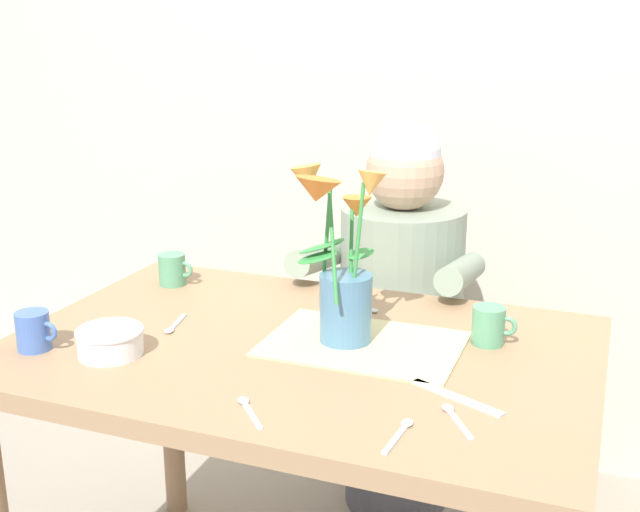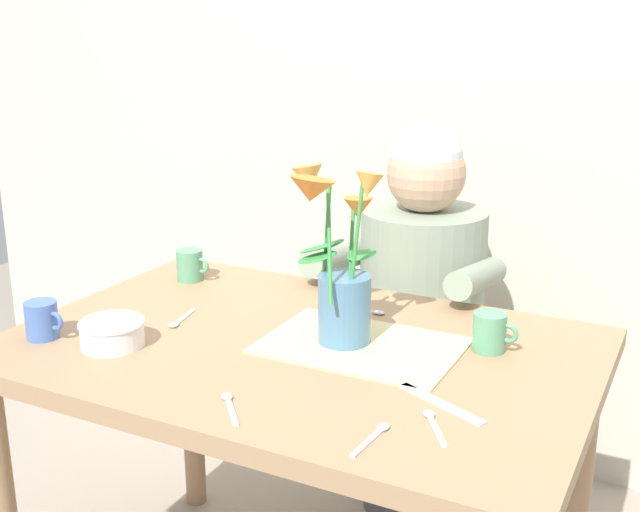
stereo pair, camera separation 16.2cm
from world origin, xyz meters
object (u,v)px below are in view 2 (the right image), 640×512
(flower_vase, at_px, (339,269))
(ceramic_bowl, at_px, (112,332))
(seated_person, at_px, (420,329))
(dinner_knife, at_px, (441,404))
(coffee_cup, at_px, (490,332))
(tea_cup, at_px, (190,265))
(ceramic_mug, at_px, (42,320))

(flower_vase, xyz_separation_m, ceramic_bowl, (-0.41, -0.22, -0.13))
(flower_vase, bearing_deg, seated_person, 92.70)
(dinner_knife, relative_size, coffee_cup, 2.04)
(tea_cup, bearing_deg, ceramic_bowl, -74.97)
(dinner_knife, height_order, coffee_cup, coffee_cup)
(flower_vase, xyz_separation_m, tea_cup, (-0.53, 0.21, -0.12))
(ceramic_mug, bearing_deg, seated_person, 56.99)
(tea_cup, bearing_deg, ceramic_mug, -95.40)
(dinner_knife, relative_size, tea_cup, 2.04)
(dinner_knife, distance_m, tea_cup, 0.89)
(coffee_cup, bearing_deg, tea_cup, 172.98)
(coffee_cup, bearing_deg, flower_vase, -159.67)
(ceramic_bowl, xyz_separation_m, dinner_knife, (0.69, 0.06, -0.03))
(flower_vase, distance_m, tea_cup, 0.58)
(seated_person, bearing_deg, ceramic_bowl, -119.90)
(seated_person, height_order, ceramic_bowl, seated_person)
(dinner_knife, height_order, ceramic_mug, ceramic_mug)
(flower_vase, relative_size, ceramic_bowl, 2.71)
(flower_vase, distance_m, ceramic_bowl, 0.48)
(seated_person, bearing_deg, tea_cup, -147.64)
(flower_vase, relative_size, ceramic_mug, 3.96)
(tea_cup, relative_size, coffee_cup, 1.00)
(seated_person, xyz_separation_m, ceramic_bowl, (-0.38, -0.80, 0.21))
(ceramic_bowl, bearing_deg, seated_person, 64.43)
(tea_cup, height_order, ceramic_mug, same)
(seated_person, bearing_deg, coffee_cup, -60.51)
(dinner_knife, xyz_separation_m, ceramic_mug, (-0.85, -0.09, 0.04))
(dinner_knife, xyz_separation_m, tea_cup, (-0.80, 0.37, 0.04))
(ceramic_bowl, bearing_deg, flower_vase, 28.43)
(seated_person, relative_size, ceramic_mug, 12.20)
(ceramic_mug, bearing_deg, coffee_cup, 22.94)
(seated_person, distance_m, ceramic_mug, 1.02)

